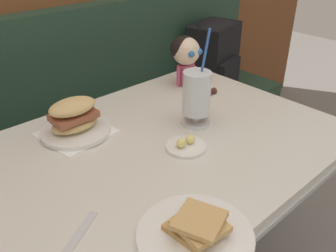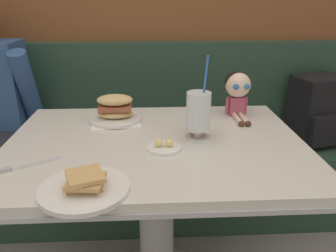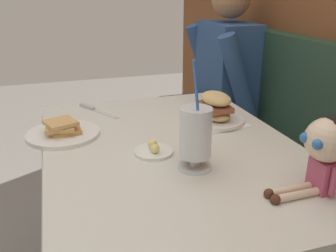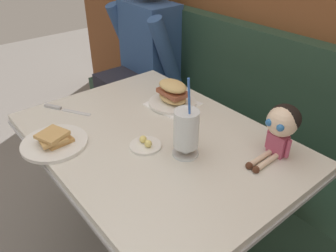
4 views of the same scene
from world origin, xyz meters
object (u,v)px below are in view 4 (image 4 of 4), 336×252
butter_saucer (146,145)px  seated_doll (282,124)px  milkshake_glass (186,131)px  sandwich_plate (173,95)px  diner_patron (145,48)px  toast_plate (55,141)px  butter_knife (59,108)px

butter_saucer → seated_doll: seated_doll is taller
butter_saucer → seated_doll: (0.34, 0.34, 0.12)m
milkshake_glass → sandwich_plate: size_ratio=1.41×
sandwich_plate → diner_patron: 0.79m
toast_plate → butter_saucer: size_ratio=2.08×
milkshake_glass → toast_plate: bearing=-136.2°
diner_patron → sandwich_plate: bearing=-26.7°
seated_doll → butter_knife: bearing=-150.1°
butter_knife → toast_plate: bearing=-26.9°
sandwich_plate → seated_doll: size_ratio=1.02×
toast_plate → seated_doll: bearing=46.7°
milkshake_glass → sandwich_plate: 0.39m
toast_plate → seated_doll: seated_doll is taller
butter_saucer → butter_knife: bearing=-164.9°
diner_patron → seated_doll: bearing=-14.0°
butter_saucer → seated_doll: 0.50m
toast_plate → butter_knife: toast_plate is taller
butter_saucer → diner_patron: bearing=144.1°
butter_saucer → milkshake_glass: bearing=33.2°
milkshake_glass → seated_doll: bearing=51.0°
butter_knife → seated_doll: seated_doll is taller
butter_saucer → diner_patron: size_ratio=0.15×
milkshake_glass → butter_knife: bearing=-160.6°
milkshake_glass → diner_patron: bearing=151.2°
milkshake_glass → sandwich_plate: milkshake_glass is taller
diner_patron → butter_knife: bearing=-61.9°
seated_doll → diner_patron: size_ratio=0.27×
toast_plate → butter_knife: 0.29m
sandwich_plate → butter_knife: bearing=-124.1°
milkshake_glass → seated_doll: 0.33m
sandwich_plate → butter_knife: 0.52m
seated_doll → diner_patron: 1.28m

